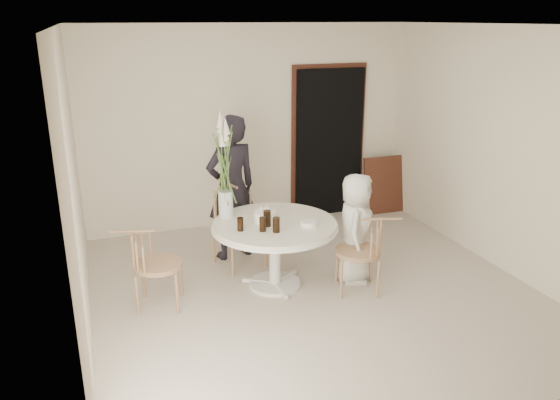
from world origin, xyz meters
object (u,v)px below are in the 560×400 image
object	(u,v)px
girl	(232,188)
flower_vase	(225,168)
chair_right	(369,244)
chair_far	(232,211)
boy	(355,228)
table	(275,233)
chair_left	(145,257)
birthday_cake	(265,217)

from	to	relation	value
girl	flower_vase	distance (m)	0.74
chair_right	flower_vase	size ratio (longest dim) A/B	0.71
chair_far	flower_vase	bearing A→B (deg)	-128.00
boy	table	bearing A→B (deg)	109.28
boy	flower_vase	distance (m)	1.54
table	chair_far	xyz separation A→B (m)	(-0.25, 0.77, 0.01)
chair_right	chair_far	bearing A→B (deg)	-118.07
table	chair_right	bearing A→B (deg)	-25.65
chair_far	boy	size ratio (longest dim) A/B	0.79
chair_far	boy	bearing A→B (deg)	-55.53
chair_far	chair_left	xyz separation A→B (m)	(-1.08, -0.76, -0.09)
chair_far	girl	xyz separation A→B (m)	(0.03, 0.14, 0.24)
table	chair_far	bearing A→B (deg)	108.31
chair_far	table	bearing A→B (deg)	-87.31
table	girl	size ratio (longest dim) A/B	0.77
girl	boy	world-z (taller)	girl
chair_far	chair_left	world-z (taller)	chair_far
table	boy	bearing A→B (deg)	-10.78
table	flower_vase	bearing A→B (deg)	142.85
table	flower_vase	distance (m)	0.86
boy	chair_left	bearing A→B (deg)	115.52
table	girl	world-z (taller)	girl
table	chair_far	world-z (taller)	chair_far
girl	flower_vase	size ratio (longest dim) A/B	1.50
girl	flower_vase	world-z (taller)	flower_vase
chair_right	birthday_cake	world-z (taller)	birthday_cake
table	birthday_cake	xyz separation A→B (m)	(-0.09, 0.06, 0.17)
chair_right	girl	size ratio (longest dim) A/B	0.48
boy	birthday_cake	bearing A→B (deg)	106.98
table	chair_right	size ratio (longest dim) A/B	1.62
chair_far	birthday_cake	distance (m)	0.75
chair_left	flower_vase	bearing A→B (deg)	-55.20
chair_left	birthday_cake	distance (m)	1.27
chair_left	boy	size ratio (longest dim) A/B	0.68
birthday_cake	flower_vase	world-z (taller)	flower_vase
flower_vase	chair_far	bearing A→B (deg)	67.62
birthday_cake	table	bearing A→B (deg)	-32.41
birthday_cake	flower_vase	size ratio (longest dim) A/B	0.20
chair_left	boy	bearing A→B (deg)	-79.23
birthday_cake	chair_right	bearing A→B (deg)	-26.30
chair_left	chair_right	bearing A→B (deg)	-85.81
chair_far	chair_right	size ratio (longest dim) A/B	1.17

